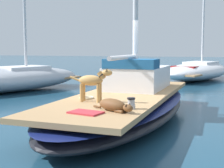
{
  "coord_description": "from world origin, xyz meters",
  "views": [
    {
      "loc": [
        2.13,
        -7.55,
        1.78
      ],
      "look_at": [
        0.0,
        -1.0,
        1.01
      ],
      "focal_mm": 51.98,
      "sensor_mm": 36.0,
      "label": 1
    }
  ],
  "objects_px": {
    "sailboat_main": "(125,107)",
    "deck_winch": "(131,104)",
    "deck_towel": "(86,112)",
    "dog_brown": "(114,105)",
    "coiled_rope": "(87,98)",
    "dog_tan": "(93,82)",
    "moored_boat_far_astern": "(197,71)",
    "moored_boat_port_side": "(13,78)"
  },
  "relations": [
    {
      "from": "dog_tan",
      "to": "deck_winch",
      "type": "height_order",
      "value": "dog_tan"
    },
    {
      "from": "sailboat_main",
      "to": "moored_boat_port_side",
      "type": "height_order",
      "value": "moored_boat_port_side"
    },
    {
      "from": "sailboat_main",
      "to": "deck_towel",
      "type": "xyz_separation_m",
      "value": [
        0.01,
        -2.49,
        0.34
      ]
    },
    {
      "from": "coiled_rope",
      "to": "deck_towel",
      "type": "bearing_deg",
      "value": -68.05
    },
    {
      "from": "moored_boat_far_astern",
      "to": "dog_tan",
      "type": "bearing_deg",
      "value": -96.43
    },
    {
      "from": "dog_tan",
      "to": "coiled_rope",
      "type": "height_order",
      "value": "dog_tan"
    },
    {
      "from": "sailboat_main",
      "to": "moored_boat_port_side",
      "type": "xyz_separation_m",
      "value": [
        -5.89,
        3.84,
        0.2
      ]
    },
    {
      "from": "deck_winch",
      "to": "coiled_rope",
      "type": "xyz_separation_m",
      "value": [
        -1.25,
        0.88,
        -0.08
      ]
    },
    {
      "from": "sailboat_main",
      "to": "coiled_rope",
      "type": "bearing_deg",
      "value": -121.77
    },
    {
      "from": "dog_brown",
      "to": "moored_boat_far_astern",
      "type": "bearing_deg",
      "value": 87.09
    },
    {
      "from": "dog_brown",
      "to": "deck_winch",
      "type": "distance_m",
      "value": 0.39
    },
    {
      "from": "moored_boat_far_astern",
      "to": "dog_brown",
      "type": "bearing_deg",
      "value": -92.91
    },
    {
      "from": "deck_winch",
      "to": "moored_boat_far_astern",
      "type": "bearing_deg",
      "value": 88.07
    },
    {
      "from": "moored_boat_far_astern",
      "to": "deck_winch",
      "type": "bearing_deg",
      "value": -91.93
    },
    {
      "from": "deck_winch",
      "to": "deck_towel",
      "type": "height_order",
      "value": "deck_winch"
    },
    {
      "from": "sailboat_main",
      "to": "moored_boat_far_astern",
      "type": "distance_m",
      "value": 11.14
    },
    {
      "from": "dog_tan",
      "to": "moored_boat_port_side",
      "type": "height_order",
      "value": "moored_boat_port_side"
    },
    {
      "from": "deck_towel",
      "to": "moored_boat_port_side",
      "type": "bearing_deg",
      "value": 133.0
    },
    {
      "from": "dog_tan",
      "to": "deck_winch",
      "type": "bearing_deg",
      "value": -29.03
    },
    {
      "from": "deck_towel",
      "to": "dog_brown",
      "type": "bearing_deg",
      "value": 39.44
    },
    {
      "from": "dog_tan",
      "to": "moored_boat_port_side",
      "type": "xyz_separation_m",
      "value": [
        -5.58,
        5.16,
        -0.54
      ]
    },
    {
      "from": "sailboat_main",
      "to": "deck_towel",
      "type": "distance_m",
      "value": 2.51
    },
    {
      "from": "dog_brown",
      "to": "coiled_rope",
      "type": "relative_size",
      "value": 2.75
    },
    {
      "from": "sailboat_main",
      "to": "coiled_rope",
      "type": "distance_m",
      "value": 1.19
    },
    {
      "from": "coiled_rope",
      "to": "deck_winch",
      "type": "bearing_deg",
      "value": -35.08
    },
    {
      "from": "sailboat_main",
      "to": "dog_brown",
      "type": "height_order",
      "value": "dog_brown"
    },
    {
      "from": "dog_tan",
      "to": "coiled_rope",
      "type": "distance_m",
      "value": 0.6
    },
    {
      "from": "dog_brown",
      "to": "deck_towel",
      "type": "bearing_deg",
      "value": -140.56
    },
    {
      "from": "dog_tan",
      "to": "coiled_rope",
      "type": "xyz_separation_m",
      "value": [
        -0.28,
        0.34,
        -0.4
      ]
    },
    {
      "from": "dog_tan",
      "to": "dog_brown",
      "type": "xyz_separation_m",
      "value": [
        0.73,
        -0.84,
        -0.32
      ]
    },
    {
      "from": "dog_brown",
      "to": "deck_winch",
      "type": "height_order",
      "value": "dog_brown"
    },
    {
      "from": "dog_tan",
      "to": "moored_boat_far_astern",
      "type": "xyz_separation_m",
      "value": [
        1.4,
        12.4,
        -0.55
      ]
    },
    {
      "from": "dog_brown",
      "to": "moored_boat_port_side",
      "type": "bearing_deg",
      "value": 136.41
    },
    {
      "from": "deck_winch",
      "to": "sailboat_main",
      "type": "bearing_deg",
      "value": 109.29
    },
    {
      "from": "dog_tan",
      "to": "deck_towel",
      "type": "relative_size",
      "value": 1.68
    },
    {
      "from": "dog_tan",
      "to": "moored_boat_far_astern",
      "type": "bearing_deg",
      "value": 83.57
    },
    {
      "from": "sailboat_main",
      "to": "deck_winch",
      "type": "distance_m",
      "value": 2.0
    },
    {
      "from": "coiled_rope",
      "to": "moored_boat_port_side",
      "type": "bearing_deg",
      "value": 137.71
    },
    {
      "from": "sailboat_main",
      "to": "deck_winch",
      "type": "bearing_deg",
      "value": -70.71
    },
    {
      "from": "dog_tan",
      "to": "sailboat_main",
      "type": "bearing_deg",
      "value": 76.44
    },
    {
      "from": "dog_brown",
      "to": "deck_winch",
      "type": "xyz_separation_m",
      "value": [
        0.24,
        0.31,
        -0.01
      ]
    },
    {
      "from": "sailboat_main",
      "to": "moored_boat_port_side",
      "type": "relative_size",
      "value": 0.87
    }
  ]
}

